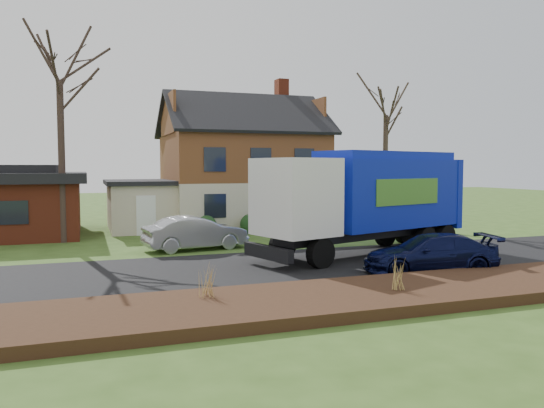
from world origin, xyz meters
name	(u,v)px	position (x,y,z in m)	size (l,w,h in m)	color
ground	(297,266)	(0.00, 0.00, 0.00)	(120.00, 120.00, 0.00)	#34511B
road	(297,266)	(0.00, 0.00, 0.01)	(80.00, 7.00, 0.02)	black
mulch_verge	(372,295)	(0.00, -5.30, 0.15)	(80.00, 3.50, 0.30)	black
main_house	(234,160)	(1.49, 13.91, 4.03)	(12.95, 8.95, 9.26)	beige
garbage_truck	(368,195)	(3.73, 1.47, 2.44)	(10.20, 5.47, 4.23)	black
silver_sedan	(196,233)	(-2.70, 5.06, 0.73)	(1.55, 4.45, 1.47)	#A1A3A9
navy_wagon	(430,253)	(3.81, -2.61, 0.66)	(1.85, 4.54, 1.32)	#0B0F33
tree_front_west	(59,56)	(-8.21, 9.34, 8.74)	(3.57, 3.57, 10.60)	#382922
tree_front_east	(386,97)	(10.48, 11.19, 7.89)	(3.49, 3.49, 9.70)	#3E3125
tree_back	(210,100)	(2.10, 22.89, 8.79)	(3.33, 3.33, 10.54)	#423227
grass_clump_west	(208,280)	(-4.30, -4.56, 0.74)	(0.33, 0.27, 0.88)	#AA854B
grass_clump_mid	(399,273)	(0.68, -5.53, 0.75)	(0.32, 0.26, 0.89)	#A38748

